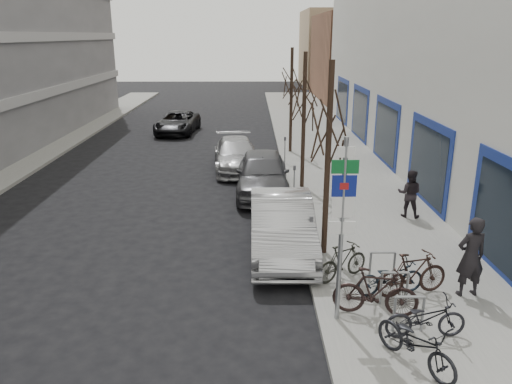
{
  "coord_description": "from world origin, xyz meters",
  "views": [
    {
      "loc": [
        0.54,
        -9.6,
        6.1
      ],
      "look_at": [
        0.66,
        3.38,
        2.0
      ],
      "focal_mm": 35.0,
      "sensor_mm": 36.0,
      "label": 1
    }
  ],
  "objects_px": {
    "tree_far": "(292,76)",
    "pedestrian_far": "(409,193)",
    "bike_mid_curb": "(390,274)",
    "bike_far_inner": "(413,273)",
    "parked_car_front": "(282,225)",
    "bike_far_curb": "(426,315)",
    "bike_near_left": "(417,339)",
    "bike_near_right": "(376,292)",
    "parked_car_mid": "(263,173)",
    "lane_car": "(177,122)",
    "highway_sign_pole": "(342,220)",
    "tree_mid": "(305,89)",
    "meter_mid": "(294,178)",
    "pedestrian_near": "(471,257)",
    "meter_front": "(311,234)",
    "parked_car_back": "(236,155)",
    "tree_near": "(330,114)",
    "bike_mid_inner": "(343,261)",
    "bike_rack": "(394,284)",
    "meter_back": "(285,147)"
  },
  "relations": [
    {
      "from": "tree_far",
      "to": "pedestrian_far",
      "type": "height_order",
      "value": "tree_far"
    },
    {
      "from": "bike_mid_curb",
      "to": "bike_far_inner",
      "type": "relative_size",
      "value": 0.91
    },
    {
      "from": "parked_car_front",
      "to": "bike_far_curb",
      "type": "bearing_deg",
      "value": -59.76
    },
    {
      "from": "bike_near_left",
      "to": "bike_far_curb",
      "type": "bearing_deg",
      "value": 30.46
    },
    {
      "from": "bike_far_inner",
      "to": "bike_near_right",
      "type": "bearing_deg",
      "value": 113.76
    },
    {
      "from": "parked_car_mid",
      "to": "lane_car",
      "type": "xyz_separation_m",
      "value": [
        -5.23,
        13.04,
        -0.17
      ]
    },
    {
      "from": "highway_sign_pole",
      "to": "tree_mid",
      "type": "xyz_separation_m",
      "value": [
        0.2,
        10.01,
        1.65
      ]
    },
    {
      "from": "highway_sign_pole",
      "to": "bike_far_curb",
      "type": "bearing_deg",
      "value": -22.85
    },
    {
      "from": "meter_mid",
      "to": "bike_far_curb",
      "type": "relative_size",
      "value": 0.76
    },
    {
      "from": "pedestrian_near",
      "to": "bike_far_inner",
      "type": "bearing_deg",
      "value": -9.4
    },
    {
      "from": "meter_front",
      "to": "parked_car_back",
      "type": "relative_size",
      "value": 0.26
    },
    {
      "from": "tree_near",
      "to": "lane_car",
      "type": "bearing_deg",
      "value": 109.84
    },
    {
      "from": "highway_sign_pole",
      "to": "bike_far_curb",
      "type": "xyz_separation_m",
      "value": [
        1.68,
        -0.71,
        -1.8
      ]
    },
    {
      "from": "tree_near",
      "to": "bike_mid_inner",
      "type": "distance_m",
      "value": 3.84
    },
    {
      "from": "bike_rack",
      "to": "tree_near",
      "type": "distance_m",
      "value": 4.66
    },
    {
      "from": "highway_sign_pole",
      "to": "pedestrian_far",
      "type": "distance_m",
      "value": 7.47
    },
    {
      "from": "tree_mid",
      "to": "bike_far_curb",
      "type": "xyz_separation_m",
      "value": [
        1.48,
        -10.72,
        -3.44
      ]
    },
    {
      "from": "highway_sign_pole",
      "to": "bike_mid_curb",
      "type": "distance_m",
      "value": 2.54
    },
    {
      "from": "tree_mid",
      "to": "bike_near_left",
      "type": "bearing_deg",
      "value": -85.14
    },
    {
      "from": "tree_near",
      "to": "parked_car_front",
      "type": "relative_size",
      "value": 1.08
    },
    {
      "from": "parked_car_front",
      "to": "pedestrian_far",
      "type": "distance_m",
      "value": 5.17
    },
    {
      "from": "tree_far",
      "to": "parked_car_mid",
      "type": "relative_size",
      "value": 1.09
    },
    {
      "from": "meter_back",
      "to": "parked_car_mid",
      "type": "height_order",
      "value": "parked_car_mid"
    },
    {
      "from": "meter_back",
      "to": "parked_car_front",
      "type": "height_order",
      "value": "parked_car_front"
    },
    {
      "from": "meter_back",
      "to": "bike_mid_inner",
      "type": "distance_m",
      "value": 12.17
    },
    {
      "from": "tree_mid",
      "to": "bike_mid_curb",
      "type": "xyz_separation_m",
      "value": [
        1.24,
        -8.93,
        -3.44
      ]
    },
    {
      "from": "tree_far",
      "to": "bike_far_inner",
      "type": "distance_m",
      "value": 15.93
    },
    {
      "from": "bike_mid_curb",
      "to": "bike_near_right",
      "type": "bearing_deg",
      "value": 136.04
    },
    {
      "from": "pedestrian_far",
      "to": "meter_front",
      "type": "bearing_deg",
      "value": 62.15
    },
    {
      "from": "tree_far",
      "to": "bike_mid_inner",
      "type": "xyz_separation_m",
      "value": [
        0.23,
        -14.65,
        -3.47
      ]
    },
    {
      "from": "parked_car_back",
      "to": "bike_mid_inner",
      "type": "bearing_deg",
      "value": -79.63
    },
    {
      "from": "highway_sign_pole",
      "to": "parked_car_front",
      "type": "bearing_deg",
      "value": 104.5
    },
    {
      "from": "tree_near",
      "to": "parked_car_back",
      "type": "relative_size",
      "value": 1.11
    },
    {
      "from": "bike_mid_inner",
      "to": "pedestrian_far",
      "type": "xyz_separation_m",
      "value": [
        3.05,
        4.57,
        0.34
      ]
    },
    {
      "from": "bike_near_left",
      "to": "bike_far_inner",
      "type": "distance_m",
      "value": 2.79
    },
    {
      "from": "tree_near",
      "to": "bike_mid_inner",
      "type": "height_order",
      "value": "tree_near"
    },
    {
      "from": "highway_sign_pole",
      "to": "pedestrian_near",
      "type": "distance_m",
      "value": 3.68
    },
    {
      "from": "bike_far_inner",
      "to": "tree_near",
      "type": "bearing_deg",
      "value": 19.98
    },
    {
      "from": "pedestrian_near",
      "to": "pedestrian_far",
      "type": "relative_size",
      "value": 1.19
    },
    {
      "from": "bike_mid_curb",
      "to": "parked_car_mid",
      "type": "relative_size",
      "value": 0.33
    },
    {
      "from": "parked_car_mid",
      "to": "lane_car",
      "type": "relative_size",
      "value": 1.01
    },
    {
      "from": "meter_mid",
      "to": "parked_car_back",
      "type": "height_order",
      "value": "parked_car_back"
    },
    {
      "from": "bike_mid_inner",
      "to": "bike_far_curb",
      "type": "relative_size",
      "value": 0.96
    },
    {
      "from": "highway_sign_pole",
      "to": "parked_car_back",
      "type": "relative_size",
      "value": 0.84
    },
    {
      "from": "meter_front",
      "to": "bike_mid_curb",
      "type": "bearing_deg",
      "value": -48.86
    },
    {
      "from": "highway_sign_pole",
      "to": "bike_near_left",
      "type": "distance_m",
      "value": 2.67
    },
    {
      "from": "bike_near_right",
      "to": "pedestrian_near",
      "type": "bearing_deg",
      "value": -58.77
    },
    {
      "from": "bike_near_left",
      "to": "highway_sign_pole",
      "type": "bearing_deg",
      "value": 94.21
    },
    {
      "from": "tree_near",
      "to": "bike_mid_curb",
      "type": "bearing_deg",
      "value": -63.04
    },
    {
      "from": "parked_car_mid",
      "to": "lane_car",
      "type": "distance_m",
      "value": 14.06
    }
  ]
}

